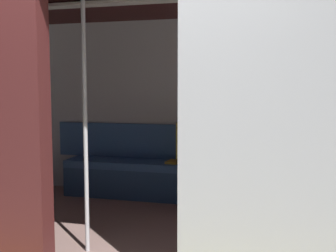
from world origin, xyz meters
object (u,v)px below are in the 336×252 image
object	(u,v)px
train_car	(151,70)
grab_pole_far	(190,122)
handbag	(230,158)
book	(174,162)
person_seated	(198,147)
grab_pole_door	(85,121)
bench_seat	(181,172)

from	to	relation	value
train_car	grab_pole_far	distance (m)	0.88
handbag	grab_pole_far	bearing A→B (deg)	84.20
train_car	book	xyz separation A→B (m)	(0.03, -1.03, -1.07)
person_seated	handbag	xyz separation A→B (m)	(-0.37, -0.11, -0.13)
person_seated	grab_pole_door	distance (m)	1.80
book	grab_pole_far	world-z (taller)	grab_pole_far
book	person_seated	bearing A→B (deg)	171.91
grab_pole_door	train_car	bearing A→B (deg)	-118.03
book	grab_pole_door	bearing A→B (deg)	85.67
grab_pole_far	grab_pole_door	bearing A→B (deg)	6.39
bench_seat	person_seated	xyz separation A→B (m)	(-0.22, 0.05, 0.33)
grab_pole_door	grab_pole_far	distance (m)	0.86
train_car	grab_pole_far	bearing A→B (deg)	130.26
bench_seat	grab_pole_door	bearing A→B (deg)	75.71
bench_seat	person_seated	distance (m)	0.40
handbag	book	bearing A→B (deg)	2.35
bench_seat	book	distance (m)	0.16
train_car	grab_pole_door	world-z (taller)	train_car
book	train_car	bearing A→B (deg)	98.31
train_car	person_seated	size ratio (longest dim) A/B	5.38
train_car	person_seated	bearing A→B (deg)	-106.89
book	grab_pole_door	world-z (taller)	grab_pole_door
person_seated	handbag	world-z (taller)	person_seated
person_seated	handbag	size ratio (longest dim) A/B	4.58
train_car	person_seated	distance (m)	1.32
book	grab_pole_door	size ratio (longest dim) A/B	0.10
bench_seat	handbag	world-z (taller)	handbag
handbag	grab_pole_far	xyz separation A→B (m)	(0.17, 1.64, 0.56)
person_seated	book	size ratio (longest dim) A/B	5.41
grab_pole_door	person_seated	bearing A→B (deg)	-111.76
train_car	person_seated	world-z (taller)	train_car
bench_seat	person_seated	size ratio (longest dim) A/B	2.51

